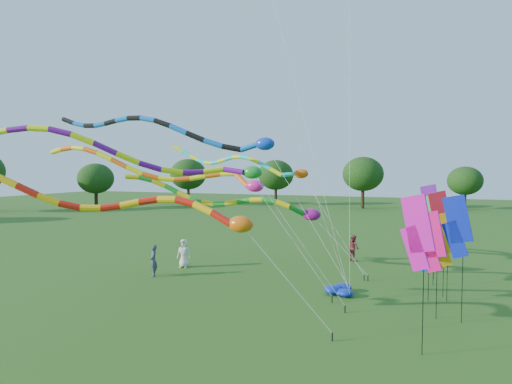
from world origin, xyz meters
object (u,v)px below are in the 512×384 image
(tube_kite_orange, at_px, (173,171))
(person_a, at_px, (184,253))
(person_c, at_px, (353,248))
(tube_kite_red, at_px, (139,205))
(person_b, at_px, (153,261))
(blue_nylon_heap, at_px, (338,289))

(tube_kite_orange, bearing_deg, person_a, 111.05)
(tube_kite_orange, bearing_deg, person_c, 49.43)
(tube_kite_red, xyz_separation_m, person_c, (5.62, 15.01, -3.77))
(person_a, xyz_separation_m, person_b, (-0.44, -2.54, 0.02))
(blue_nylon_heap, distance_m, person_a, 9.99)
(person_c, bearing_deg, tube_kite_red, 119.35)
(tube_kite_orange, xyz_separation_m, person_c, (7.46, 9.73, -4.98))
(blue_nylon_heap, bearing_deg, tube_kite_orange, -165.86)
(tube_kite_red, distance_m, tube_kite_orange, 5.72)
(tube_kite_orange, relative_size, person_a, 8.60)
(person_b, bearing_deg, person_c, 96.48)
(tube_kite_orange, distance_m, person_c, 13.24)
(tube_kite_orange, bearing_deg, person_b, 141.44)
(tube_kite_red, height_order, person_c, tube_kite_red)
(tube_kite_red, xyz_separation_m, tube_kite_orange, (-1.85, 5.28, 1.21))
(tube_kite_orange, relative_size, blue_nylon_heap, 9.44)
(tube_kite_orange, height_order, person_b, tube_kite_orange)
(tube_kite_red, relative_size, person_c, 7.70)
(blue_nylon_heap, xyz_separation_m, person_c, (-0.38, 7.75, 0.61))
(tube_kite_red, height_order, tube_kite_orange, tube_kite_orange)
(person_b, relative_size, person_c, 1.04)
(person_b, bearing_deg, blue_nylon_heap, 58.76)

